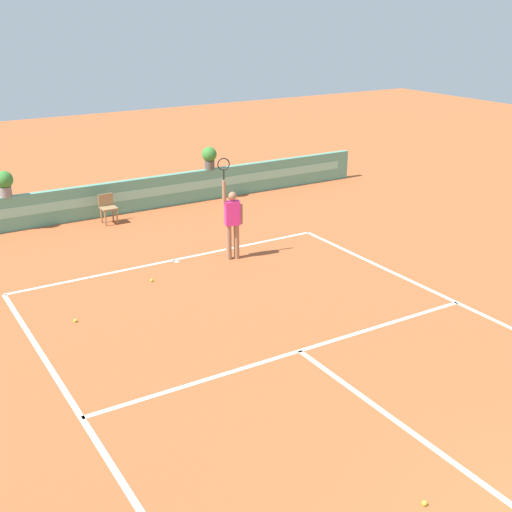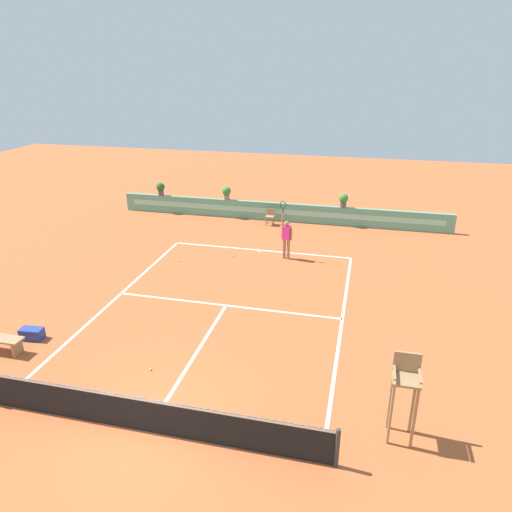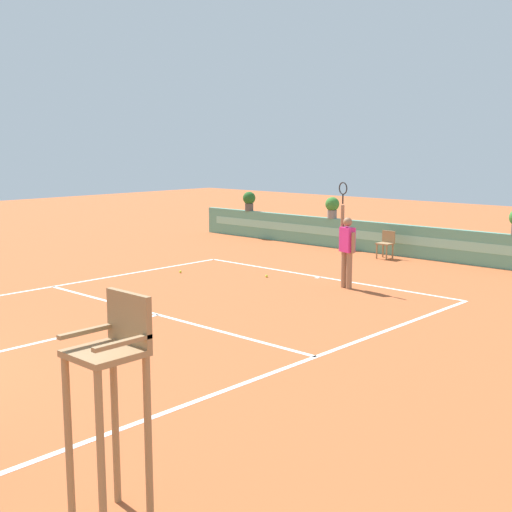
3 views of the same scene
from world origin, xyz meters
The scene contains 10 objects.
ground_plane centered at (0.00, 6.00, 0.00)m, with size 60.00×60.00×0.00m, color #B2562D.
court_lines centered at (0.00, 6.72, 0.00)m, with size 8.32×11.94×0.01m.
back_wall_barrier centered at (0.00, 16.39, 0.50)m, with size 18.00×0.21×1.00m.
ball_kid_chair centered at (-0.35, 15.66, 0.48)m, with size 0.44×0.44×0.85m.
tennis_player centered at (1.30, 11.22, 1.05)m, with size 0.60×0.31×2.58m.
tennis_ball_near_baseline centered at (-3.18, 9.75, 0.03)m, with size 0.07×0.07×0.07m, color #CCE033.
tennis_ball_mid_court centered at (-0.96, 2.23, 0.03)m, with size 0.07×0.07×0.07m, color #CCE033.
tennis_ball_by_sideline centered at (-1.03, 10.90, 0.03)m, with size 0.07×0.07×0.07m, color #CCE033.
potted_plant_left centered at (-2.97, 16.39, 1.41)m, with size 0.48×0.48×0.72m.
potted_plant_right centered at (3.39, 16.39, 1.41)m, with size 0.48×0.48×0.72m.
Camera 1 is at (-6.39, -2.54, 6.02)m, focal length 47.02 mm.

